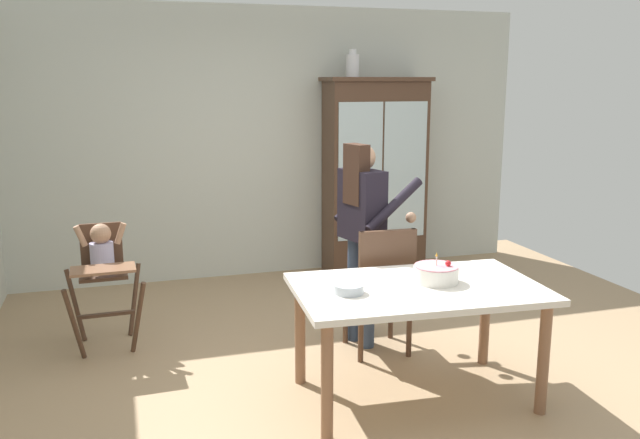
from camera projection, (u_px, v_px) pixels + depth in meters
ground_plane at (363, 373)px, 4.56m from camera, size 6.24×6.24×0.00m
wall_back at (273, 143)px, 6.74m from camera, size 5.32×0.06×2.70m
china_cabinet at (375, 176)px, 6.85m from camera, size 1.08×0.48×2.01m
ceramic_vase at (353, 65)px, 6.55m from camera, size 0.13×0.13×0.27m
high_chair_with_toddler at (103, 263)px, 4.90m from camera, size 0.59×0.69×0.95m
adult_person at (363, 220)px, 4.90m from camera, size 0.60×0.58×1.53m
dining_table at (417, 300)px, 4.09m from camera, size 1.57×1.03×0.74m
birthday_cake at (436, 274)px, 4.14m from camera, size 0.28×0.28×0.19m
serving_bowl at (349, 289)px, 3.92m from camera, size 0.18×0.18×0.05m
dining_chair_far_side at (382, 282)px, 4.76m from camera, size 0.46×0.46×0.96m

